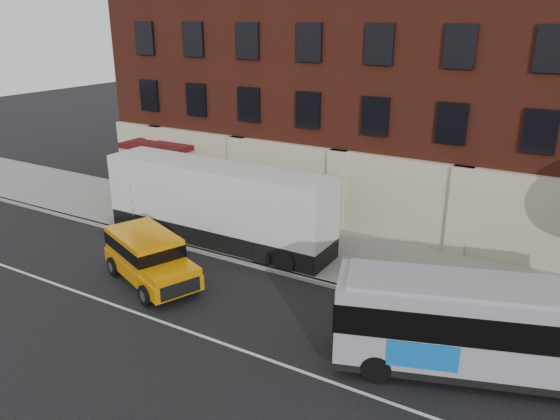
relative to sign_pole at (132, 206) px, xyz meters
The scene contains 9 objects.
ground 10.59m from the sign_pole, 35.87° to the right, with size 120.00×120.00×0.00m, color black.
sidewalk 9.07m from the sign_pole, 18.56° to the left, with size 60.00×6.00×0.15m, color gray.
kerb 8.61m from the sign_pole, ahead, with size 60.00×0.25×0.15m, color gray.
lane_line 10.31m from the sign_pole, 33.60° to the right, with size 60.00×0.12×0.01m, color silver.
building 15.03m from the sign_pole, 51.75° to the left, with size 30.00×12.10×15.00m.
sign_pole is the anchor object (origin of this frame).
city_bus 18.57m from the sign_pole, ahead, with size 11.26×5.83×3.04m.
yellow_suv 5.47m from the sign_pole, 38.50° to the right, with size 5.33×3.72×1.99m.
shipping_container 4.56m from the sign_pole, 15.32° to the left, with size 11.58×2.50×3.86m.
Camera 1 is at (10.64, -11.95, 10.32)m, focal length 34.81 mm.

